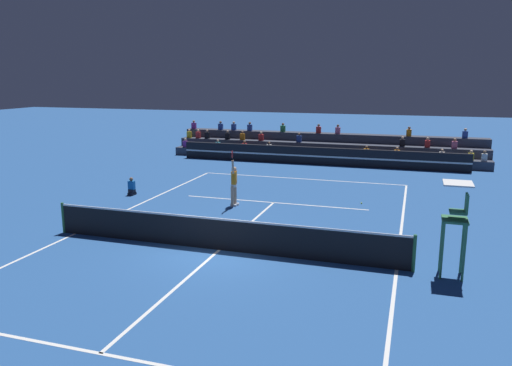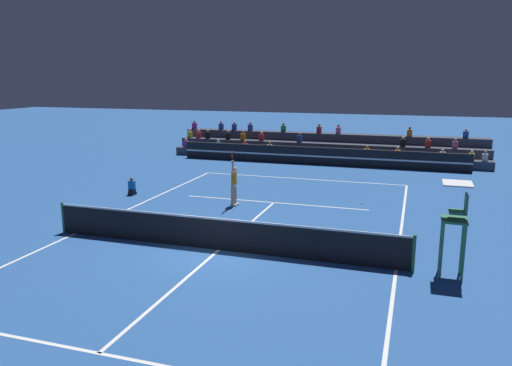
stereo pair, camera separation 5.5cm
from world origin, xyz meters
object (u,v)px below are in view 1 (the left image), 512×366
Objects in this scene: ball_kid_courtside at (132,188)px; tennis_ball at (361,203)px; umpire_chair at (457,217)px; tennis_player at (234,183)px.

tennis_ball is (10.45, 1.59, -0.30)m from ball_kid_courtside.
ball_kid_courtside is 10.58m from tennis_ball.
tennis_ball is (-3.27, 7.39, -1.68)m from umpire_chair.
ball_kid_courtside is 0.34× the size of tennis_player.
tennis_ball is (5.19, 2.00, -0.96)m from tennis_player.
ball_kid_courtside is (-13.72, 5.79, -1.39)m from umpire_chair.
ball_kid_courtside is 5.32m from tennis_player.
tennis_player is (-8.46, 5.38, -0.73)m from umpire_chair.
tennis_ball is at bearing 8.67° from ball_kid_courtside.
umpire_chair is 8.25m from tennis_ball.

